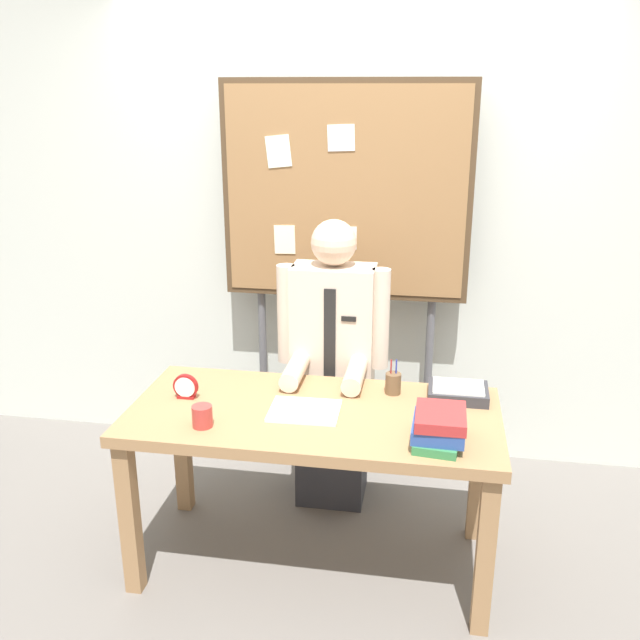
{
  "coord_description": "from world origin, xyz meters",
  "views": [
    {
      "loc": [
        0.47,
        -2.62,
        2.06
      ],
      "look_at": [
        0.0,
        0.17,
        1.11
      ],
      "focal_mm": 38.92,
      "sensor_mm": 36.0,
      "label": 1
    }
  ],
  "objects": [
    {
      "name": "desk_clock",
      "position": [
        -0.58,
        0.03,
        0.81
      ],
      "size": [
        0.11,
        0.04,
        0.11
      ],
      "color": "maroon",
      "rests_on": "desk"
    },
    {
      "name": "back_wall",
      "position": [
        0.0,
        1.15,
        1.35
      ],
      "size": [
        6.4,
        0.08,
        2.7
      ],
      "primitive_type": "cube",
      "color": "silver",
      "rests_on": "ground_plane"
    },
    {
      "name": "bulletin_board",
      "position": [
        -0.0,
        0.95,
        1.51
      ],
      "size": [
        1.3,
        0.09,
        2.11
      ],
      "color": "#4C3823",
      "rests_on": "ground_plane"
    },
    {
      "name": "paper_tray",
      "position": [
        0.61,
        0.23,
        0.79
      ],
      "size": [
        0.26,
        0.2,
        0.06
      ],
      "color": "#333338",
      "rests_on": "desk"
    },
    {
      "name": "ground_plane",
      "position": [
        0.0,
        0.0,
        0.0
      ],
      "size": [
        12.0,
        12.0,
        0.0
      ],
      "primitive_type": "plane",
      "color": "slate"
    },
    {
      "name": "book_stack",
      "position": [
        0.52,
        -0.19,
        0.83
      ],
      "size": [
        0.21,
        0.27,
        0.13
      ],
      "color": "#337F47",
      "rests_on": "desk"
    },
    {
      "name": "person",
      "position": [
        0.0,
        0.54,
        0.69
      ],
      "size": [
        0.55,
        0.56,
        1.47
      ],
      "color": "#2D2D33",
      "rests_on": "ground_plane"
    },
    {
      "name": "coffee_mug",
      "position": [
        -0.42,
        -0.22,
        0.8
      ],
      "size": [
        0.08,
        0.08,
        0.09
      ],
      "primitive_type": "cylinder",
      "color": "#B23833",
      "rests_on": "desk"
    },
    {
      "name": "pen_holder",
      "position": [
        0.32,
        0.23,
        0.81
      ],
      "size": [
        0.07,
        0.07,
        0.16
      ],
      "color": "brown",
      "rests_on": "desk"
    },
    {
      "name": "desk",
      "position": [
        0.0,
        0.0,
        0.66
      ],
      "size": [
        1.57,
        0.74,
        0.76
      ],
      "color": "#9E754C",
      "rests_on": "ground_plane"
    },
    {
      "name": "open_notebook",
      "position": [
        -0.03,
        -0.02,
        0.76
      ],
      "size": [
        0.3,
        0.24,
        0.01
      ],
      "primitive_type": "cube",
      "rotation": [
        0.0,
        0.0,
        0.03
      ],
      "color": "white",
      "rests_on": "desk"
    }
  ]
}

